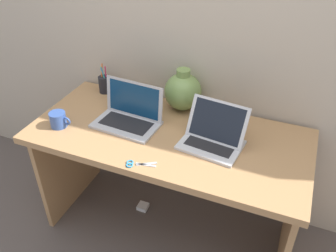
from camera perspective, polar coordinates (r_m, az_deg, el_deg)
The scene contains 10 objects.
ground_plane at distance 2.43m, azimuth 0.00°, elevation -15.84°, with size 6.00×6.00×0.00m, color #564C47.
back_wall at distance 2.02m, azimuth 4.30°, elevation 15.10°, with size 4.40×0.04×2.40m, color #BCAD99.
desk at distance 2.01m, azimuth 0.00°, elevation -5.00°, with size 1.51×0.69×0.76m.
laptop_left at distance 1.98m, azimuth -6.18°, elevation 2.15°, with size 0.37×0.25×0.22m.
laptop_right at distance 1.82m, azimuth 7.39°, elevation -1.31°, with size 0.33×0.27×0.21m.
green_vase at distance 2.07m, azimuth 2.42°, elevation 5.64°, with size 0.22×0.22×0.25m.
coffee_mug at distance 2.03m, azimuth -17.27°, elevation 0.99°, with size 0.13×0.09×0.09m.
pen_cup at distance 2.30m, azimuth -10.21°, elevation 6.68°, with size 0.07×0.07×0.19m.
scissors at distance 1.71m, azimuth -5.24°, elevation -6.12°, with size 0.15×0.09×0.01m.
power_brick at distance 2.53m, azimuth -4.06°, elevation -12.84°, with size 0.07×0.07×0.03m, color white.
Camera 1 is at (0.59, -1.43, 1.88)m, focal length 37.78 mm.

